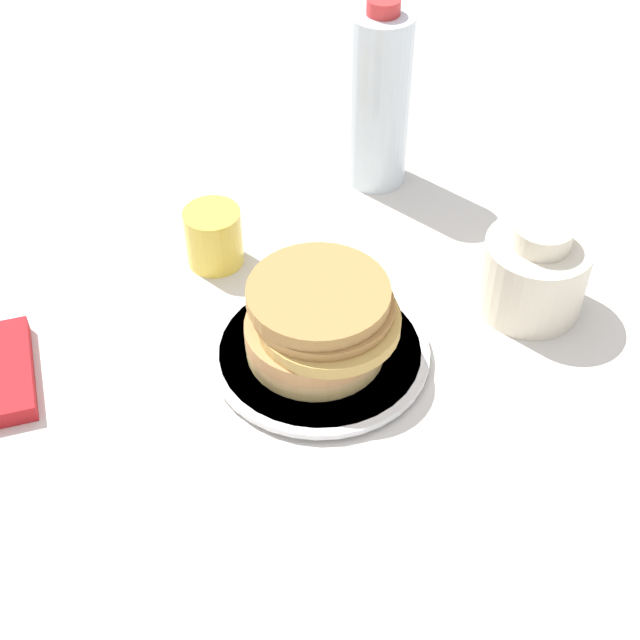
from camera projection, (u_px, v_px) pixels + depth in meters
name	position (u px, v px, depth m)	size (l,w,h in m)	color
ground_plane	(333.00, 351.00, 0.94)	(4.00, 4.00, 0.00)	silver
plate	(320.00, 352.00, 0.93)	(0.23, 0.23, 0.01)	white
pancake_stack	(319.00, 322.00, 0.90)	(0.16, 0.15, 0.08)	#DEBB68
juice_glass	(214.00, 237.00, 1.02)	(0.07, 0.07, 0.07)	yellow
cream_jug	(534.00, 272.00, 0.96)	(0.11, 0.11, 0.11)	beige
water_bottle_near	(379.00, 99.00, 1.09)	(0.08, 0.08, 0.24)	silver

